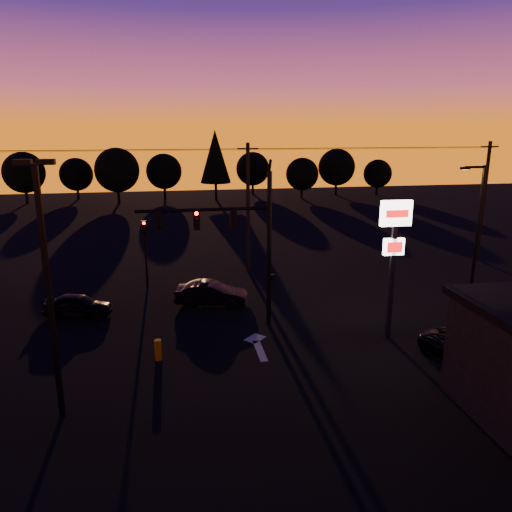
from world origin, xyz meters
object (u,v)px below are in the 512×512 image
Objects in this scene: secondary_signal at (145,244)px; streetlight at (476,228)px; pylon_sign at (394,240)px; car_mid at (211,294)px; suv_parked at (471,351)px; traffic_signal_mast at (238,234)px; car_left at (78,305)px; parking_lot_light at (47,276)px; bollard at (158,350)px.

secondary_signal is 0.54× the size of streetlight.
pylon_sign is 11.00m from car_mid.
secondary_signal is 1.05× the size of car_mid.
pylon_sign reaches higher than suv_parked.
traffic_signal_mast is 1.26× the size of pylon_sign.
car_left is at bearing -128.27° from secondary_signal.
parking_lot_light reaches higher than pylon_sign.
parking_lot_light reaches higher than traffic_signal_mast.
streetlight is (18.91, -5.99, 1.56)m from secondary_signal.
traffic_signal_mast is 1.97× the size of secondary_signal.
traffic_signal_mast is 9.95m from car_left.
bollard is 7.53m from car_left.
streetlight reaches higher than car_mid.
traffic_signal_mast is at bearing 160.64° from pylon_sign.
pylon_sign reaches higher than bollard.
secondary_signal is at bearing -23.92° from car_left.
car_mid is 0.93× the size of suv_parked.
secondary_signal is 1.18× the size of car_left.
streetlight is 8.33× the size of bollard.
secondary_signal reaches higher than suv_parked.
pylon_sign is (7.10, -2.49, -0.02)m from traffic_signal_mast.
bollard is 0.23× the size of car_mid.
bollard is at bearing 145.44° from suv_parked.
streetlight is 1.93× the size of car_mid.
car_mid is at bearing -46.46° from secondary_signal.
parking_lot_light is 15.19m from pylon_sign.
parking_lot_light is 1.34× the size of pylon_sign.
parking_lot_light is 23.05m from streetlight.
suv_parked is (16.84, 1.16, -4.65)m from parking_lot_light.
parking_lot_light reaches higher than suv_parked.
bollard is at bearing 170.70° from car_mid.
streetlight is (21.41, 8.50, -0.85)m from parking_lot_light.
car_mid is at bearing 65.99° from bollard.
traffic_signal_mast is 8.93× the size of bollard.
car_left is (-4.42, 6.09, 0.15)m from bollard.
pylon_sign is 8.00m from streetlight.
secondary_signal is 4.53× the size of bollard.
streetlight is at bearing -79.40° from car_left.
streetlight reaches higher than pylon_sign.
secondary_signal is at bearing 80.21° from parking_lot_light.
bollard is 0.22× the size of suv_parked.
car_left is at bearing 130.65° from suv_parked.
bollard is (0.86, -10.60, -2.38)m from secondary_signal.
car_mid is (-8.20, 5.99, -4.23)m from pylon_sign.
bollard is at bearing -129.66° from car_left.
suv_parked is (-4.57, -7.34, -3.80)m from streetlight.
traffic_signal_mast is at bearing 37.58° from bollard.
traffic_signal_mast is 2.33× the size of car_left.
secondary_signal is 10.90m from bollard.
traffic_signal_mast is 7.52m from pylon_sign.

